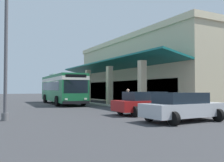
{
  "coord_description": "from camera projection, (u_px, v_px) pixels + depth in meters",
  "views": [
    {
      "loc": [
        27.94,
        -6.18,
        1.66
      ],
      "look_at": [
        4.0,
        6.29,
        2.5
      ],
      "focal_mm": 40.17,
      "sensor_mm": 36.0,
      "label": 1
    }
  ],
  "objects": [
    {
      "name": "transit_bus",
      "position": [
        62.0,
        87.0,
        27.49
      ],
      "size": [
        11.33,
        3.22,
        3.34
      ],
      "color": "#196638",
      "rests_on": "ground"
    },
    {
      "name": "parked_sedan_red",
      "position": [
        147.0,
        103.0,
        16.09
      ],
      "size": [
        2.49,
        4.43,
        1.47
      ],
      "color": "maroon",
      "rests_on": "ground"
    },
    {
      "name": "potted_palm",
      "position": [
        83.0,
        96.0,
        34.48
      ],
      "size": [
        1.81,
        1.52,
        3.29
      ],
      "color": "#4C4742",
      "rests_on": "ground"
    },
    {
      "name": "curb_strip",
      "position": [
        90.0,
        103.0,
        28.35
      ],
      "size": [
        28.84,
        0.5,
        0.12
      ],
      "primitive_type": "cube",
      "color": "#9E998E",
      "rests_on": "ground"
    },
    {
      "name": "pedestrian",
      "position": [
        128.0,
        99.0,
        18.05
      ],
      "size": [
        0.57,
        0.49,
        1.65
      ],
      "color": "#726651",
      "rests_on": "ground"
    },
    {
      "name": "plaza_building",
      "position": [
        158.0,
        71.0,
        32.92
      ],
      "size": [
        24.34,
        14.98,
        7.92
      ],
      "color": "#C6B793",
      "rests_on": "ground"
    },
    {
      "name": "lot_light_pole",
      "position": [
        6.0,
        38.0,
        13.12
      ],
      "size": [
        0.6,
        0.6,
        8.1
      ],
      "color": "#59595B",
      "rests_on": "ground"
    },
    {
      "name": "ground",
      "position": [
        109.0,
        102.0,
        31.26
      ],
      "size": [
        120.0,
        120.0,
        0.0
      ],
      "primitive_type": "plane",
      "color": "#38383A"
    },
    {
      "name": "parked_sedan_silver",
      "position": [
        183.0,
        107.0,
        12.69
      ],
      "size": [
        2.53,
        4.45,
        1.47
      ],
      "color": "#B2B5BA",
      "rests_on": "ground"
    }
  ]
}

